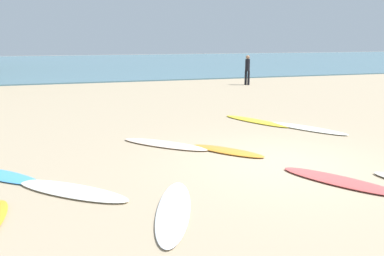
# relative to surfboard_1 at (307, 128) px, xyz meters

# --- Properties ---
(ground_plane) EXTENTS (120.00, 120.00, 0.00)m
(ground_plane) POSITION_rel_surfboard_1_xyz_m (-2.47, -2.78, -0.04)
(ground_plane) COLOR tan
(ocean_water) EXTENTS (120.00, 40.00, 0.08)m
(ocean_water) POSITION_rel_surfboard_1_xyz_m (-2.47, 34.75, 0.00)
(ocean_water) COLOR slate
(ocean_water) RESTS_ON ground_plane
(surfboard_1) EXTENTS (1.80, 2.51, 0.07)m
(surfboard_1) POSITION_rel_surfboard_1_xyz_m (0.00, 0.00, 0.00)
(surfboard_1) COLOR white
(surfboard_1) RESTS_ON ground_plane
(surfboard_3) EXTENTS (1.27, 2.47, 0.07)m
(surfboard_3) POSITION_rel_surfboard_1_xyz_m (-5.34, -4.44, -0.00)
(surfboard_3) COLOR white
(surfboard_3) RESTS_ON ground_plane
(surfboard_4) EXTENTS (2.19, 2.12, 0.08)m
(surfboard_4) POSITION_rel_surfboard_1_xyz_m (-4.60, -0.54, 0.00)
(surfboard_4) COLOR #F8DBC4
(surfboard_4) RESTS_ON ground_plane
(surfboard_5) EXTENTS (1.60, 2.54, 0.06)m
(surfboard_5) POSITION_rel_surfboard_1_xyz_m (-1.02, 1.43, -0.00)
(surfboard_5) COLOR yellow
(surfboard_5) RESTS_ON ground_plane
(surfboard_6) EXTENTS (1.75, 2.28, 0.07)m
(surfboard_6) POSITION_rel_surfboard_1_xyz_m (-1.93, -4.11, -0.00)
(surfboard_6) COLOR #D14F4D
(surfboard_6) RESTS_ON ground_plane
(surfboard_7) EXTENTS (1.84, 1.79, 0.06)m
(surfboard_7) POSITION_rel_surfboard_1_xyz_m (-8.28, -1.87, -0.00)
(surfboard_7) COLOR #469DE5
(surfboard_7) RESTS_ON ground_plane
(surfboard_8) EXTENTS (1.64, 1.81, 0.07)m
(surfboard_8) POSITION_rel_surfboard_1_xyz_m (-3.25, -1.58, 0.00)
(surfboard_8) COLOR orange
(surfboard_8) RESTS_ON ground_plane
(surfboard_9) EXTENTS (2.23, 2.00, 0.07)m
(surfboard_9) POSITION_rel_surfboard_1_xyz_m (-6.92, -3.13, 0.00)
(surfboard_9) COLOR white
(surfboard_9) RESTS_ON ground_plane
(beachgoer_near) EXTENTS (0.39, 0.39, 1.75)m
(beachgoer_near) POSITION_rel_surfboard_1_xyz_m (3.12, 11.16, 0.95)
(beachgoer_near) COLOR black
(beachgoer_near) RESTS_ON ground_plane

